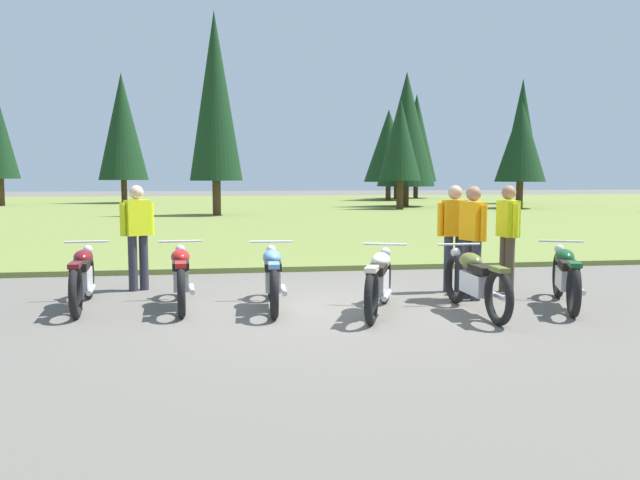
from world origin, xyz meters
The scene contains 13 objects.
ground_plane centered at (0.00, 0.00, 0.00)m, with size 140.00×140.00×0.00m, color #605B54.
grass_moorland centered at (0.00, 25.55, 0.05)m, with size 80.00×44.00×0.10m, color olive.
forest_treeline centered at (5.86, 30.59, 4.26)m, with size 43.96×22.79×8.86m.
motorcycle_maroon centered at (-3.30, 0.64, 0.44)m, with size 0.62×2.10×0.88m.
motorcycle_red centered at (-1.96, 0.52, 0.44)m, with size 0.62×2.10×0.88m.
motorcycle_sky_blue centered at (-0.71, 0.28, 0.44)m, with size 0.62×2.10×0.88m.
motorcycle_cream centered at (0.67, -0.26, 0.44)m, with size 0.93×2.00×0.88m.
motorcycle_olive centered at (1.93, -0.46, 0.44)m, with size 0.62×2.10×0.88m.
motorcycle_british_green centered at (3.33, -0.23, 0.44)m, with size 0.93×2.00×0.88m.
rider_near_row_end centered at (-2.72, 1.94, 0.95)m, with size 0.50×0.36×1.67m.
rider_in_hivis_vest centered at (2.98, 0.91, 0.95)m, with size 0.25×0.55×1.67m.
rider_with_back_turned centered at (2.20, 1.14, 0.95)m, with size 0.55×0.23×1.67m.
rider_checking_bike centered at (2.24, 0.46, 0.95)m, with size 0.33×0.52×1.67m.
Camera 1 is at (-1.31, -8.53, 1.82)m, focal length 36.29 mm.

